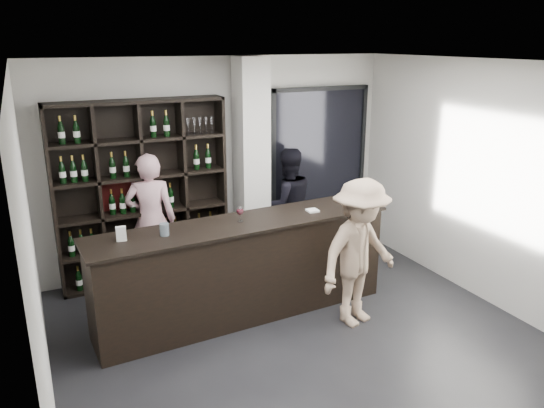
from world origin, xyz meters
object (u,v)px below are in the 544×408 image
taster_pink (151,220)px  customer (359,253)px  taster_black (287,205)px  wine_shelf (143,194)px  tasting_counter (244,269)px

taster_pink → customer: 2.72m
taster_pink → taster_black: size_ratio=1.06×
taster_pink → customer: bearing=149.3°
wine_shelf → tasting_counter: (0.80, -1.47, -0.62)m
taster_black → customer: size_ratio=0.98×
wine_shelf → customer: size_ratio=1.42×
taster_black → customer: (-0.12, -2.00, 0.02)m
taster_pink → wine_shelf: bearing=-56.7°
tasting_counter → customer: (1.10, -0.70, 0.27)m
wine_shelf → customer: 2.90m
taster_pink → customer: taster_pink is taller
taster_pink → taster_black: 1.97m
wine_shelf → customer: bearing=-48.7°
wine_shelf → tasting_counter: size_ratio=0.68×
tasting_counter → taster_black: size_ratio=2.12×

